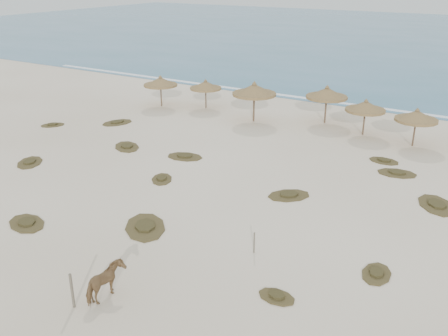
{
  "coord_description": "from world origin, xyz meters",
  "views": [
    {
      "loc": [
        13.1,
        -15.55,
        10.99
      ],
      "look_at": [
        0.53,
        5.0,
        1.29
      ],
      "focal_mm": 40.0,
      "sensor_mm": 36.0,
      "label": 1
    }
  ],
  "objects": [
    {
      "name": "ground",
      "position": [
        0.0,
        0.0,
        0.0
      ],
      "size": [
        160.0,
        160.0,
        0.0
      ],
      "primitive_type": "plane",
      "color": "#F6E4CA",
      "rests_on": "ground"
    },
    {
      "name": "ocean",
      "position": [
        0.0,
        75.0,
        0.0
      ],
      "size": [
        200.0,
        100.0,
        0.01
      ],
      "primitive_type": "cube",
      "color": "#2B6481",
      "rests_on": "ground"
    },
    {
      "name": "foam_line",
      "position": [
        0.0,
        26.0,
        0.0
      ],
      "size": [
        70.0,
        0.6,
        0.01
      ],
      "primitive_type": "cube",
      "color": "white",
      "rests_on": "ground"
    },
    {
      "name": "palapa_0",
      "position": [
        -13.1,
        17.07,
        2.06
      ],
      "size": [
        3.1,
        3.1,
        2.66
      ],
      "rotation": [
        0.0,
        0.0,
        0.1
      ],
      "color": "brown",
      "rests_on": "ground"
    },
    {
      "name": "palapa_1",
      "position": [
        -9.5,
        18.5,
        1.91
      ],
      "size": [
        3.12,
        3.12,
        2.47
      ],
      "rotation": [
        0.0,
        0.0,
        -0.21
      ],
      "color": "brown",
      "rests_on": "ground"
    },
    {
      "name": "palapa_2",
      "position": [
        -4.24,
        17.19,
        2.42
      ],
      "size": [
        4.1,
        4.1,
        3.11
      ],
      "rotation": [
        0.0,
        0.0,
        -0.28
      ],
      "color": "brown",
      "rests_on": "ground"
    },
    {
      "name": "palapa_3",
      "position": [
        3.94,
        18.27,
        2.03
      ],
      "size": [
        3.24,
        3.24,
        2.62
      ],
      "rotation": [
        0.0,
        0.0,
        0.18
      ],
      "color": "brown",
      "rests_on": "ground"
    },
    {
      "name": "palapa_4",
      "position": [
        0.58,
        19.65,
        2.26
      ],
      "size": [
        4.11,
        4.11,
        2.92
      ],
      "rotation": [
        0.0,
        0.0,
        -0.42
      ],
      "color": "brown",
      "rests_on": "ground"
    },
    {
      "name": "palapa_5",
      "position": [
        7.47,
        17.66,
        2.02
      ],
      "size": [
        3.15,
        3.15,
        2.6
      ],
      "rotation": [
        0.0,
        0.0,
        0.14
      ],
      "color": "brown",
      "rests_on": "ground"
    },
    {
      "name": "horse",
      "position": [
        1.8,
        -5.11,
        0.67
      ],
      "size": [
        0.77,
        1.61,
        1.34
      ],
      "primitive_type": "imported",
      "rotation": [
        0.0,
        0.0,
        3.17
      ],
      "color": "olive",
      "rests_on": "ground"
    },
    {
      "name": "fence_post_near",
      "position": [
        1.17,
        -6.07,
        0.68
      ],
      "size": [
        0.13,
        0.13,
        1.35
      ],
      "primitive_type": "cylinder",
      "rotation": [
        0.0,
        0.0,
        -0.3
      ],
      "color": "#6A6150",
      "rests_on": "ground"
    },
    {
      "name": "fence_post_far",
      "position": [
        4.83,
        0.36,
        0.47
      ],
      "size": [
        0.08,
        0.08,
        0.94
      ],
      "primitive_type": "cylinder",
      "rotation": [
        0.0,
        0.0,
        0.14
      ],
      "color": "#6A6150",
      "rests_on": "ground"
    },
    {
      "name": "scrub_0",
      "position": [
        -11.6,
        2.28,
        0.05
      ],
      "size": [
        2.44,
        2.59,
        0.16
      ],
      "rotation": [
        0.0,
        0.0,
        2.22
      ],
      "color": "brown",
      "rests_on": "ground"
    },
    {
      "name": "scrub_1",
      "position": [
        -8.51,
        7.52,
        0.05
      ],
      "size": [
        2.78,
        2.58,
        0.16
      ],
      "rotation": [
        0.0,
        0.0,
        2.53
      ],
      "color": "brown",
      "rests_on": "ground"
    },
    {
      "name": "scrub_2",
      "position": [
        -3.19,
        4.43,
        0.05
      ],
      "size": [
        1.9,
        2.06,
        0.16
      ],
      "rotation": [
        0.0,
        0.0,
        2.17
      ],
      "color": "brown",
      "rests_on": "ground"
    },
    {
      "name": "scrub_3",
      "position": [
        3.76,
        6.17,
        0.05
      ],
      "size": [
        2.62,
        2.63,
        0.16
      ],
      "rotation": [
        0.0,
        0.0,
        0.8
      ],
      "color": "brown",
      "rests_on": "ground"
    },
    {
      "name": "scrub_4",
      "position": [
        9.62,
        1.4,
        0.05
      ],
      "size": [
        1.22,
        1.76,
        0.16
      ],
      "rotation": [
        0.0,
        0.0,
        1.65
      ],
      "color": "brown",
      "rests_on": "ground"
    },
    {
      "name": "scrub_5",
      "position": [
        10.51,
        8.96,
        0.05
      ],
      "size": [
        2.73,
        3.05,
        0.16
      ],
      "rotation": [
        0.0,
        0.0,
        2.1
      ],
      "color": "brown",
      "rests_on": "ground"
    },
    {
      "name": "scrub_6",
      "position": [
        -12.86,
        11.32,
        0.05
      ],
      "size": [
        2.28,
        2.75,
        0.16
      ],
      "rotation": [
        0.0,
        0.0,
        1.2
      ],
      "color": "brown",
      "rests_on": "ground"
    },
    {
      "name": "scrub_7",
      "position": [
        7.8,
        12.15,
        0.05
      ],
      "size": [
        2.44,
        1.85,
        0.16
      ],
      "rotation": [
        0.0,
        0.0,
        0.21
      ],
      "color": "brown",
      "rests_on": "ground"
    },
    {
      "name": "scrub_8",
      "position": [
        -16.57,
        8.33,
        0.05
      ],
      "size": [
        1.95,
        2.04,
        0.16
      ],
      "rotation": [
        0.0,
        0.0,
        0.89
      ],
      "color": "brown",
      "rests_on": "ground"
    },
    {
      "name": "scrub_9",
      "position": [
        -0.4,
        -0.35,
        0.05
      ],
      "size": [
        3.24,
        3.26,
        0.16
      ],
      "rotation": [
        0.0,
        0.0,
        2.35
      ],
      "color": "brown",
      "rests_on": "ground"
    },
    {
      "name": "scrub_10",
      "position": [
        6.64,
        13.75,
        0.05
      ],
      "size": [
        1.91,
        1.33,
        0.16
      ],
      "rotation": [
        0.0,
        0.0,
        3.06
      ],
      "color": "brown",
      "rests_on": "ground"
    },
    {
      "name": "scrub_11",
      "position": [
        -5.3,
        -2.93,
        0.05
      ],
      "size": [
        2.53,
        2.01,
        0.16
      ],
      "rotation": [
        0.0,
        0.0,
        2.85
      ],
      "color": "brown",
      "rests_on": "ground"
    },
    {
      "name": "scrub_12",
      "position": [
        6.97,
        -1.91,
        0.05
      ],
      "size": [
        1.44,
        0.96,
        0.16
      ],
      "rotation": [
        0.0,
        0.0,
        3.11
      ],
      "color": "brown",
      "rests_on": "ground"
    },
    {
      "name": "scrub_13",
      "position": [
        -4.18,
        8.02,
        0.05
      ],
      "size": [
        2.56,
        1.96,
        0.16
      ],
      "rotation": [
        0.0,
        0.0,
        0.23
      ],
      "color": "brown",
      "rests_on": "ground"
    }
  ]
}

